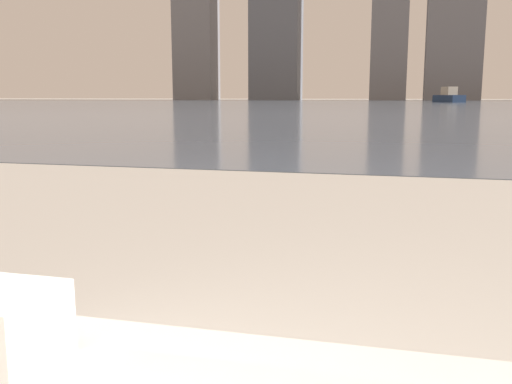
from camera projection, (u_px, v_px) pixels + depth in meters
name	position (u px, v px, depth m)	size (l,w,h in m)	color
harbor_water	(399.00, 104.00, 59.40)	(180.00, 110.00, 0.01)	slate
harbor_boat_1	(449.00, 97.00, 77.05)	(4.03, 5.85, 2.08)	navy
skyline_tower_0	(196.00, 47.00, 121.52)	(8.48, 6.65, 22.17)	slate
skyline_tower_1	(276.00, 25.00, 116.56)	(10.06, 6.92, 30.43)	slate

